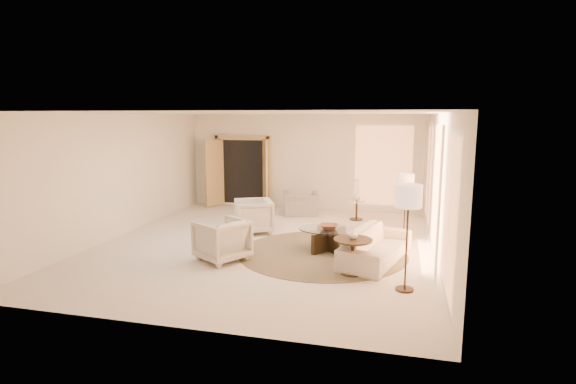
% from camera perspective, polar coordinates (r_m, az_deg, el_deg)
% --- Properties ---
extents(room, '(7.04, 8.04, 2.83)m').
position_cam_1_polar(room, '(9.49, -2.93, 1.48)').
color(room, beige).
rests_on(room, ground).
extents(windows_right, '(0.10, 6.40, 2.40)m').
position_cam_1_polar(windows_right, '(9.22, 18.25, 0.47)').
color(windows_right, '#FFA466').
rests_on(windows_right, room).
extents(window_back_corner, '(1.70, 0.10, 2.40)m').
position_cam_1_polar(window_back_corner, '(13.02, 12.00, 3.27)').
color(window_back_corner, '#FFA466').
rests_on(window_back_corner, room).
extents(curtains_right, '(0.06, 5.20, 2.60)m').
position_cam_1_polar(curtains_right, '(10.11, 17.60, 0.98)').
color(curtains_right, tan).
rests_on(curtains_right, room).
extents(french_doors, '(1.95, 0.66, 2.16)m').
position_cam_1_polar(french_doors, '(13.72, -5.89, 2.55)').
color(french_doors, tan).
rests_on(french_doors, room).
extents(area_rug, '(4.43, 4.43, 0.01)m').
position_cam_1_polar(area_rug, '(9.20, 4.38, -7.69)').
color(area_rug, '#3A301F').
rests_on(area_rug, room).
extents(sofa, '(1.36, 2.25, 0.62)m').
position_cam_1_polar(sofa, '(8.76, 11.13, -6.66)').
color(sofa, beige).
rests_on(sofa, room).
extents(armchair_left, '(1.08, 1.11, 0.88)m').
position_cam_1_polar(armchair_left, '(10.68, -4.42, -2.85)').
color(armchair_left, beige).
rests_on(armchair_left, room).
extents(armchair_right, '(1.13, 1.14, 0.88)m').
position_cam_1_polar(armchair_right, '(8.71, -8.40, -5.79)').
color(armchair_right, beige).
rests_on(armchair_right, room).
extents(accent_chair, '(1.09, 0.85, 0.84)m').
position_cam_1_polar(accent_chair, '(12.58, 1.61, -1.02)').
color(accent_chair, gray).
rests_on(accent_chair, room).
extents(coffee_table, '(1.29, 1.29, 0.46)m').
position_cam_1_polar(coffee_table, '(9.27, 5.22, -5.72)').
color(coffee_table, black).
rests_on(coffee_table, room).
extents(end_table, '(0.67, 0.67, 0.63)m').
position_cam_1_polar(end_table, '(7.95, 8.23, -7.32)').
color(end_table, black).
rests_on(end_table, room).
extents(side_table, '(0.46, 0.46, 0.53)m').
position_cam_1_polar(side_table, '(12.12, 8.70, -2.01)').
color(side_table, black).
rests_on(side_table, room).
extents(floor_lamp_near, '(0.36, 0.36, 1.48)m').
position_cam_1_polar(floor_lamp_near, '(10.31, 14.74, 1.04)').
color(floor_lamp_near, black).
rests_on(floor_lamp_near, room).
extents(floor_lamp_far, '(0.41, 0.41, 1.70)m').
position_cam_1_polar(floor_lamp_far, '(7.15, 15.06, -1.10)').
color(floor_lamp_far, black).
rests_on(floor_lamp_far, room).
extents(bowl, '(0.43, 0.43, 0.09)m').
position_cam_1_polar(bowl, '(9.22, 5.24, -4.41)').
color(bowl, brown).
rests_on(bowl, coffee_table).
extents(end_vase, '(0.21, 0.21, 0.16)m').
position_cam_1_polar(end_vase, '(7.87, 8.27, -5.40)').
color(end_vase, silver).
rests_on(end_vase, end_table).
extents(side_vase, '(0.23, 0.23, 0.23)m').
position_cam_1_polar(side_vase, '(12.06, 8.74, -0.50)').
color(side_vase, silver).
rests_on(side_vase, side_table).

